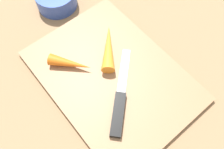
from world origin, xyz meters
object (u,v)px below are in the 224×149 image
at_px(cutting_board, 112,76).
at_px(carrot_short, 70,63).
at_px(carrot_long, 109,47).
at_px(knife, 119,108).

bearing_deg(cutting_board, carrot_short, 37.81).
xyz_separation_m(cutting_board, carrot_long, (0.05, -0.03, 0.02)).
bearing_deg(knife, cutting_board, 18.19).
height_order(cutting_board, carrot_long, carrot_long).
bearing_deg(carrot_short, carrot_long, 39.01).
bearing_deg(carrot_long, carrot_short, 116.69).
relative_size(knife, carrot_short, 1.73).
height_order(cutting_board, knife, knife).
bearing_deg(carrot_long, cutting_board, -172.00).
distance_m(knife, carrot_short, 0.14).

